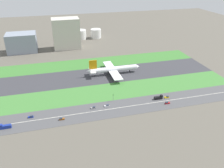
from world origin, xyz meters
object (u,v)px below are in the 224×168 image
car_1 (167,97)px  terminal_building (22,43)px  car_5 (107,106)px  fuel_tank_centre (96,33)px  truck_1 (159,98)px  traffic_light (113,97)px  car_4 (31,117)px  hangar_building (66,34)px  truck_0 (5,127)px  fuel_tank_west (81,34)px  airliner (113,69)px  car_0 (93,108)px  car_2 (62,119)px  car_3 (167,103)px

car_1 → terminal_building: (-145.23, 182.00, 12.92)m
car_5 → fuel_tank_centre: bearing=80.9°
truck_1 → car_1: bearing=0.0°
truck_1 → traffic_light: (-43.44, 7.99, 2.62)m
car_4 → hangar_building: (47.94, 182.00, 22.10)m
car_4 → car_1: size_ratio=1.00×
hangar_building → terminal_building: bearing=180.0°
truck_0 → traffic_light: size_ratio=1.17×
hangar_building → fuel_tank_west: 54.96m
truck_0 → truck_1: bearing=-175.8°
airliner → car_0: size_ratio=14.77×
car_5 → terminal_building: terminal_building is taller
car_5 → hangar_building: bearing=95.9°
truck_0 → car_4: truck_0 is taller
car_5 → car_2: same height
truck_0 → car_5: truck_0 is taller
car_0 → truck_1: bearing=-0.0°
car_2 → car_0: bearing=-161.0°
airliner → truck_1: 73.55m
truck_1 → car_2: size_ratio=1.91×
truck_0 → hangar_building: size_ratio=0.18×
car_2 → terminal_building: 197.22m
fuel_tank_west → traffic_light: bearing=-90.2°
truck_0 → fuel_tank_centre: 266.55m
truck_0 → car_2: truck_0 is taller
terminal_building → hangar_building: bearing=0.0°
car_4 → car_3: 122.97m
truck_1 → traffic_light: size_ratio=1.17×
truck_0 → fuel_tank_west: 255.25m
car_1 → traffic_light: 53.04m
car_0 → fuel_tank_centre: (48.75, 227.00, 6.95)m
car_0 → hangar_building: size_ratio=0.10×
car_5 → car_1: same height
airliner → car_1: size_ratio=14.77×
fuel_tank_centre → truck_1: bearing=-86.1°
car_4 → fuel_tank_west: 239.38m
car_2 → fuel_tank_centre: bearing=-108.2°
fuel_tank_west → car_1: bearing=-77.2°
car_0 → car_2: 30.75m
car_0 → car_2: same height
airliner → fuel_tank_centre: bearing=85.6°
truck_0 → hangar_building: hangar_building is taller
car_4 → fuel_tank_centre: 249.33m
car_3 → traffic_light: 51.14m
truck_1 → car_4: bearing=180.0°
fuel_tank_centre → traffic_light: bearing=-97.3°
terminal_building → fuel_tank_centre: bearing=20.4°
truck_0 → car_0: 73.77m
car_4 → car_3: (122.56, -10.00, 0.00)m
truck_1 → car_3: truck_1 is taller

